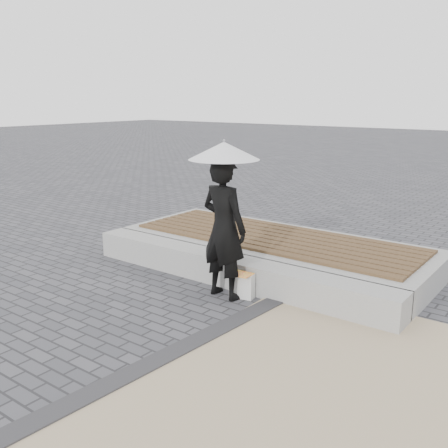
{
  "coord_description": "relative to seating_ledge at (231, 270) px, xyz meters",
  "views": [
    {
      "loc": [
        4.08,
        -3.99,
        2.61
      ],
      "look_at": [
        0.21,
        1.16,
        1.0
      ],
      "focal_mm": 40.93,
      "sensor_mm": 36.0,
      "label": 1
    }
  ],
  "objects": [
    {
      "name": "seating_ledge",
      "position": [
        0.0,
        0.0,
        0.0
      ],
      "size": [
        5.0,
        0.45,
        0.4
      ],
      "primitive_type": "cube",
      "color": "#A1A19C",
      "rests_on": "ground"
    },
    {
      "name": "timber_platform",
      "position": [
        0.0,
        1.2,
        0.0
      ],
      "size": [
        5.0,
        2.0,
        0.4
      ],
      "primitive_type": "cube",
      "color": "#9B9B96",
      "rests_on": "ground"
    },
    {
      "name": "woman",
      "position": [
        0.21,
        -0.44,
        0.74
      ],
      "size": [
        0.72,
        0.5,
        1.88
      ],
      "primitive_type": "imported",
      "rotation": [
        0.0,
        0.0,
        3.06
      ],
      "color": "black",
      "rests_on": "ground"
    },
    {
      "name": "handbag",
      "position": [
        -0.06,
        -0.06,
        0.34
      ],
      "size": [
        0.41,
        0.26,
        0.27
      ],
      "primitive_type": "cube",
      "rotation": [
        0.0,
        0.0,
        0.36
      ],
      "color": "black",
      "rests_on": "seating_ledge"
    },
    {
      "name": "timber_decking",
      "position": [
        0.0,
        1.2,
        0.22
      ],
      "size": [
        4.6,
        1.6,
        0.04
      ],
      "primitive_type": null,
      "color": "brown",
      "rests_on": "timber_platform"
    },
    {
      "name": "ground",
      "position": [
        0.0,
        -1.6,
        -0.2
      ],
      "size": [
        80.0,
        80.0,
        0.0
      ],
      "primitive_type": "plane",
      "color": "#48484C",
      "rests_on": "ground"
    },
    {
      "name": "canvas_tote",
      "position": [
        0.43,
        -0.34,
        -0.03
      ],
      "size": [
        0.34,
        0.19,
        0.34
      ],
      "primitive_type": "cube",
      "rotation": [
        0.0,
        0.0,
        0.16
      ],
      "color": "white",
      "rests_on": "ground"
    },
    {
      "name": "parasol",
      "position": [
        0.21,
        -0.44,
        1.75
      ],
      "size": [
        0.91,
        0.91,
        1.16
      ],
      "rotation": [
        0.0,
        0.0,
        0.21
      ],
      "color": "#B6B6BB",
      "rests_on": "ground"
    },
    {
      "name": "magazine",
      "position": [
        0.43,
        -0.39,
        0.15
      ],
      "size": [
        0.33,
        0.25,
        0.01
      ],
      "primitive_type": "cube",
      "rotation": [
        0.0,
        0.0,
        0.06
      ],
      "color": "#F5332D",
      "rests_on": "canvas_tote"
    },
    {
      "name": "edging_band",
      "position": [
        0.75,
        -2.1,
        -0.18
      ],
      "size": [
        0.61,
        5.2,
        0.04
      ],
      "primitive_type": "cube",
      "rotation": [
        0.0,
        0.0,
        -0.07
      ],
      "color": "#2F2F32",
      "rests_on": "ground"
    }
  ]
}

